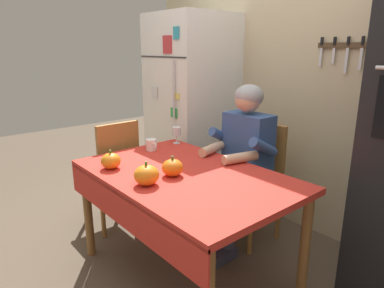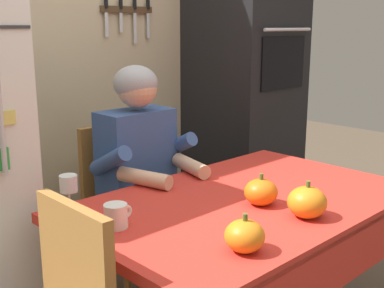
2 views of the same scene
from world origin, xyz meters
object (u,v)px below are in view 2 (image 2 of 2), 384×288
(pumpkin_small, at_px, (307,202))
(coffee_mug, at_px, (116,216))
(wine_glass, at_px, (69,185))
(pumpkin_large, at_px, (261,192))
(wall_oven, at_px, (245,83))
(dining_table, at_px, (248,219))
(chair_behind_person, at_px, (124,206))
(pumpkin_medium, at_px, (245,236))
(seated_person, at_px, (145,172))

(pumpkin_small, bearing_deg, coffee_mug, 143.99)
(wine_glass, height_order, pumpkin_large, wine_glass)
(wall_oven, relative_size, dining_table, 1.50)
(chair_behind_person, height_order, pumpkin_medium, chair_behind_person)
(wall_oven, xyz_separation_m, pumpkin_large, (-1.06, -0.99, -0.26))
(coffee_mug, xyz_separation_m, pumpkin_large, (0.54, -0.21, 0.01))
(wine_glass, xyz_separation_m, pumpkin_medium, (0.20, -0.70, -0.05))
(seated_person, bearing_deg, pumpkin_medium, -109.81)
(pumpkin_medium, xyz_separation_m, pumpkin_small, (0.38, 0.03, 0.01))
(dining_table, relative_size, pumpkin_large, 10.62)
(seated_person, distance_m, pumpkin_large, 0.67)
(seated_person, relative_size, wine_glass, 9.10)
(dining_table, distance_m, wine_glass, 0.73)
(seated_person, xyz_separation_m, pumpkin_large, (0.04, -0.67, 0.05))
(seated_person, relative_size, pumpkin_large, 9.44)
(chair_behind_person, xyz_separation_m, pumpkin_medium, (-0.32, -1.08, 0.28))
(wall_oven, distance_m, pumpkin_small, 1.60)
(chair_behind_person, distance_m, coffee_mug, 0.87)
(pumpkin_medium, bearing_deg, coffee_mug, 112.23)
(chair_behind_person, xyz_separation_m, pumpkin_small, (0.06, -1.06, 0.29))
(dining_table, bearing_deg, pumpkin_large, -97.22)
(wall_oven, relative_size, coffee_mug, 19.01)
(chair_behind_person, bearing_deg, wine_glass, -143.61)
(wall_oven, xyz_separation_m, dining_table, (-1.05, -0.92, -0.39))
(dining_table, xyz_separation_m, pumpkin_large, (-0.01, -0.07, 0.14))
(chair_behind_person, bearing_deg, coffee_mug, -127.39)
(pumpkin_large, bearing_deg, dining_table, 82.78)
(coffee_mug, relative_size, pumpkin_small, 0.76)
(dining_table, xyz_separation_m, chair_behind_person, (-0.05, 0.79, -0.14))
(wall_oven, distance_m, dining_table, 1.45)
(coffee_mug, xyz_separation_m, pumpkin_medium, (0.18, -0.43, 0.01))
(wall_oven, relative_size, wine_glass, 15.35)
(coffee_mug, bearing_deg, pumpkin_medium, -67.77)
(wall_oven, height_order, pumpkin_large, wall_oven)
(wine_glass, bearing_deg, pumpkin_medium, -73.64)
(chair_behind_person, xyz_separation_m, seated_person, (0.00, -0.19, 0.23))
(chair_behind_person, distance_m, pumpkin_medium, 1.17)
(pumpkin_large, xyz_separation_m, pumpkin_small, (0.02, -0.20, 0.01))
(wall_oven, height_order, pumpkin_medium, wall_oven)
(wall_oven, relative_size, pumpkin_large, 15.93)
(wall_oven, bearing_deg, chair_behind_person, -173.25)
(coffee_mug, height_order, wine_glass, wine_glass)
(wall_oven, relative_size, pumpkin_small, 14.53)
(dining_table, distance_m, seated_person, 0.61)
(pumpkin_medium, bearing_deg, chair_behind_person, 73.43)
(chair_behind_person, xyz_separation_m, pumpkin_large, (0.04, -0.86, 0.28))
(coffee_mug, bearing_deg, pumpkin_large, -20.91)
(seated_person, height_order, pumpkin_large, seated_person)
(wall_oven, bearing_deg, pumpkin_small, -131.21)
(chair_behind_person, height_order, wine_glass, chair_behind_person)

